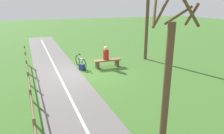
{
  "coord_description": "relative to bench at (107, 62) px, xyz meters",
  "views": [
    {
      "loc": [
        2.45,
        11.11,
        3.9
      ],
      "look_at": [
        -1.02,
        2.31,
        0.91
      ],
      "focal_mm": 33.2,
      "sensor_mm": 36.0,
      "label": 1
    }
  ],
  "objects": [
    {
      "name": "backpack",
      "position": [
        1.6,
        -0.03,
        -0.16
      ],
      "size": [
        0.36,
        0.41,
        0.38
      ],
      "rotation": [
        0.0,
        0.0,
        1.95
      ],
      "color": "navy",
      "rests_on": "ground_plane"
    },
    {
      "name": "fence_roadside",
      "position": [
        4.48,
        4.06,
        0.39
      ],
      "size": [
        0.49,
        13.14,
        1.25
      ],
      "rotation": [
        0.0,
        0.0,
        1.6
      ],
      "color": "brown",
      "rests_on": "ground_plane"
    },
    {
      "name": "paved_path",
      "position": [
        2.95,
        4.47,
        -0.34
      ],
      "size": [
        3.1,
        36.04,
        0.02
      ],
      "primitive_type": "cube",
      "rotation": [
        0.0,
        0.0,
        0.02
      ],
      "color": "#66605E",
      "rests_on": "ground_plane"
    },
    {
      "name": "ground_plane",
      "position": [
        1.79,
        0.47,
        -0.34
      ],
      "size": [
        80.0,
        80.0,
        0.0
      ],
      "primitive_type": "plane",
      "color": "#3D6B28"
    },
    {
      "name": "person_seated",
      "position": [
        0.08,
        -0.0,
        0.52
      ],
      "size": [
        0.35,
        0.35,
        0.83
      ],
      "rotation": [
        0.0,
        0.0,
        -0.01
      ],
      "color": "#B2231E",
      "rests_on": "bench"
    },
    {
      "name": "tree_far_left",
      "position": [
        -3.23,
        -0.86,
        2.07
      ],
      "size": [
        1.0,
        0.82,
        5.58
      ],
      "color": "brown",
      "rests_on": "ground_plane"
    },
    {
      "name": "bench",
      "position": [
        0.0,
        0.0,
        0.0
      ],
      "size": [
        1.72,
        0.47,
        0.5
      ],
      "rotation": [
        0.0,
        0.0,
        -0.01
      ],
      "color": "brown",
      "rests_on": "ground_plane"
    },
    {
      "name": "bicycle",
      "position": [
        1.54,
        -0.56,
        0.01
      ],
      "size": [
        0.3,
        1.7,
        0.84
      ],
      "rotation": [
        0.0,
        0.0,
        1.72
      ],
      "color": "black",
      "rests_on": "ground_plane"
    },
    {
      "name": "tree_mid_field",
      "position": [
        0.98,
        7.33,
        1.68
      ],
      "size": [
        1.26,
        1.27,
        4.27
      ],
      "color": "brown",
      "rests_on": "ground_plane"
    },
    {
      "name": "path_centre_line",
      "position": [
        2.95,
        4.47,
        -0.33
      ],
      "size": [
        0.65,
        32.0,
        0.0
      ],
      "primitive_type": "cube",
      "rotation": [
        0.0,
        0.0,
        0.02
      ],
      "color": "silver",
      "rests_on": "paved_path"
    }
  ]
}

